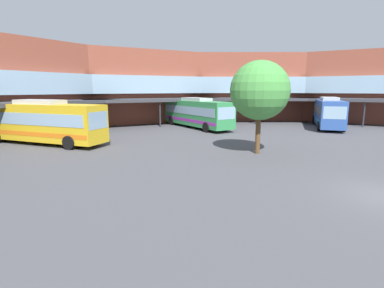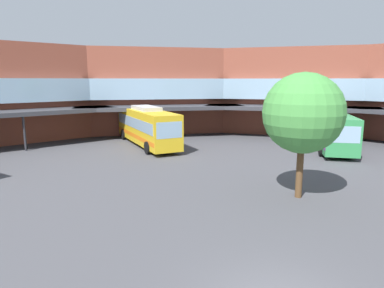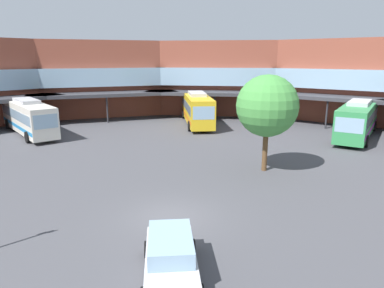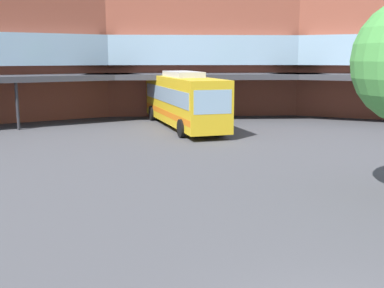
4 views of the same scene
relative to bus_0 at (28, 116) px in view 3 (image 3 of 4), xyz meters
name	(u,v)px [view 3 (image 3 of 4)]	position (x,y,z in m)	size (l,w,h in m)	color
ground_plane	(170,217)	(18.41, -17.14, -1.84)	(118.34, 118.34, 0.00)	#47474C
station_building	(209,85)	(18.41, 3.12, 3.13)	(76.05, 42.62, 9.89)	brown
bus_0	(28,116)	(0.00, 0.00, 0.00)	(10.55, 10.18, 3.63)	silver
bus_2	(358,119)	(33.20, 3.21, 0.01)	(7.12, 12.05, 3.65)	#338C4C
bus_3	(197,108)	(16.54, 7.95, 0.08)	(5.37, 12.24, 3.78)	gold
parked_car	(171,258)	(19.44, -21.93, -1.10)	(2.78, 4.70, 1.53)	#B7B7BC
plaza_tree	(267,106)	(23.50, -8.87, 2.72)	(4.22, 4.22, 6.68)	brown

